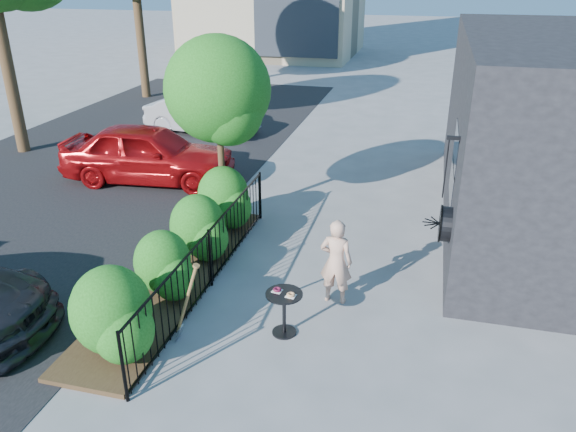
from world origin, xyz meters
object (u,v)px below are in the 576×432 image
(patio_tree, at_px, (220,96))
(car_silver, at_px, (201,115))
(woman, at_px, (336,262))
(car_red, at_px, (149,153))
(cafe_table, at_px, (284,306))
(shovel, at_px, (185,307))

(patio_tree, distance_m, car_silver, 7.58)
(woman, relative_size, car_red, 0.34)
(woman, distance_m, car_red, 7.30)
(cafe_table, bearing_deg, car_silver, 118.40)
(patio_tree, relative_size, cafe_table, 5.16)
(woman, bearing_deg, shovel, 43.64)
(patio_tree, relative_size, car_silver, 1.03)
(patio_tree, distance_m, cafe_table, 5.02)
(cafe_table, distance_m, car_silver, 11.73)
(cafe_table, distance_m, woman, 1.28)
(cafe_table, relative_size, car_red, 0.17)
(car_red, bearing_deg, woman, -133.59)
(shovel, relative_size, car_silver, 0.36)
(woman, height_order, shovel, woman)
(car_red, bearing_deg, patio_tree, -128.65)
(patio_tree, bearing_deg, woman, -42.53)
(cafe_table, height_order, woman, woman)
(woman, bearing_deg, cafe_table, 65.15)
(shovel, height_order, car_red, car_red)
(cafe_table, height_order, car_silver, car_silver)
(car_silver, bearing_deg, cafe_table, -144.95)
(cafe_table, xyz_separation_m, shovel, (-1.37, -0.55, 0.11))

